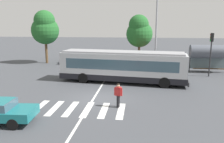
{
  "coord_description": "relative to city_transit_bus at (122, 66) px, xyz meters",
  "views": [
    {
      "loc": [
        3.03,
        -16.45,
        5.66
      ],
      "look_at": [
        0.57,
        4.22,
        1.3
      ],
      "focal_mm": 36.65,
      "sensor_mm": 36.0,
      "label": 1
    }
  ],
  "objects": [
    {
      "name": "pedestrian_crossing_street",
      "position": [
        0.23,
        -6.91,
        -0.62
      ],
      "size": [
        0.57,
        0.38,
        1.72
      ],
      "color": "black",
      "rests_on": "ground_plane"
    },
    {
      "name": "twin_arm_street_lamp",
      "position": [
        3.52,
        5.83,
        4.26
      ],
      "size": [
        4.81,
        0.32,
        9.53
      ],
      "color": "#939399",
      "rests_on": "ground_plane"
    },
    {
      "name": "city_transit_bus",
      "position": [
        0.0,
        0.0,
        0.0
      ],
      "size": [
        12.49,
        3.99,
        3.06
      ],
      "color": "black",
      "rests_on": "ground_plane"
    },
    {
      "name": "parked_car_black",
      "position": [
        -2.83,
        10.93,
        -0.82
      ],
      "size": [
        2.09,
        4.6,
        1.35
      ],
      "color": "black",
      "rests_on": "ground_plane"
    },
    {
      "name": "lane_center_line",
      "position": [
        -1.82,
        -3.36,
        -1.59
      ],
      "size": [
        0.16,
        24.0,
        0.01
      ],
      "primitive_type": "cube",
      "color": "silver",
      "rests_on": "ground_plane"
    },
    {
      "name": "parked_car_champagne",
      "position": [
        -0.08,
        11.46,
        -0.82
      ],
      "size": [
        2.12,
        4.61,
        1.35
      ],
      "color": "black",
      "rests_on": "ground_plane"
    },
    {
      "name": "crosswalk_painted_stripes",
      "position": [
        -2.36,
        -7.59,
        -1.58
      ],
      "size": [
        6.14,
        2.86,
        0.01
      ],
      "color": "silver",
      "rests_on": "ground_plane"
    },
    {
      "name": "parked_car_blue",
      "position": [
        -8.32,
        10.97,
        -0.82
      ],
      "size": [
        1.87,
        4.5,
        1.35
      ],
      "color": "black",
      "rests_on": "ground_plane"
    },
    {
      "name": "traffic_light_far_corner",
      "position": [
        9.23,
        3.69,
        1.57
      ],
      "size": [
        0.33,
        0.32,
        4.7
      ],
      "color": "#28282B",
      "rests_on": "ground_plane"
    },
    {
      "name": "background_tree_right",
      "position": [
        1.54,
        14.01,
        2.92
      ],
      "size": [
        4.06,
        4.06,
        7.04
      ],
      "color": "brown",
      "rests_on": "ground_plane"
    },
    {
      "name": "ground_plane",
      "position": [
        -1.45,
        -5.36,
        -1.59
      ],
      "size": [
        160.0,
        160.0,
        0.0
      ],
      "primitive_type": "plane",
      "color": "#424449"
    },
    {
      "name": "parked_car_teal",
      "position": [
        -5.56,
        11.47,
        -0.82
      ],
      "size": [
        2.05,
        4.59,
        1.35
      ],
      "color": "black",
      "rests_on": "ground_plane"
    },
    {
      "name": "parked_car_red",
      "position": [
        2.72,
        11.19,
        -0.82
      ],
      "size": [
        1.95,
        4.54,
        1.35
      ],
      "color": "black",
      "rests_on": "ground_plane"
    },
    {
      "name": "bus_stop_shelter",
      "position": [
        9.79,
        5.9,
        0.83
      ],
      "size": [
        4.51,
        1.54,
        3.25
      ],
      "color": "#28282B",
      "rests_on": "ground_plane"
    },
    {
      "name": "background_tree_left",
      "position": [
        -11.78,
        9.84,
        3.51
      ],
      "size": [
        3.91,
        3.91,
        7.54
      ],
      "color": "brown",
      "rests_on": "ground_plane"
    }
  ]
}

